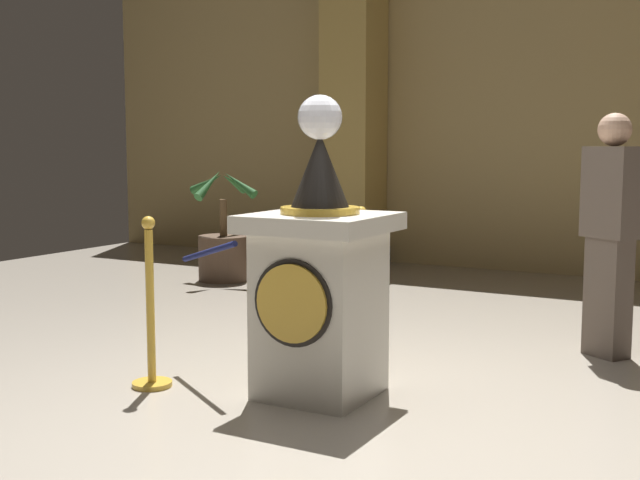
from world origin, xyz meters
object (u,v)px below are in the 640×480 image
stanchion_far (151,328)px  potted_palm_left (224,249)px  stanchion_near (360,302)px  pedestal_clock (320,281)px  bystander_guest (611,229)px

stanchion_far → potted_palm_left: (-1.89, 3.37, -0.03)m
stanchion_near → pedestal_clock: bearing=-77.5°
stanchion_near → stanchion_far: size_ratio=1.00×
bystander_guest → pedestal_clock: bearing=-127.1°
pedestal_clock → bystander_guest: 2.16m
potted_palm_left → stanchion_far: bearing=-60.7°
stanchion_far → stanchion_near: bearing=60.6°
pedestal_clock → bystander_guest: size_ratio=1.04×
bystander_guest → potted_palm_left: bearing=162.5°
stanchion_near → bystander_guest: bearing=26.1°
bystander_guest → stanchion_near: bearing=-153.9°
stanchion_near → stanchion_far: 1.51m
pedestal_clock → potted_palm_left: (-2.85, 3.03, -0.33)m
stanchion_near → bystander_guest: bystander_guest is taller
pedestal_clock → stanchion_far: size_ratio=1.67×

